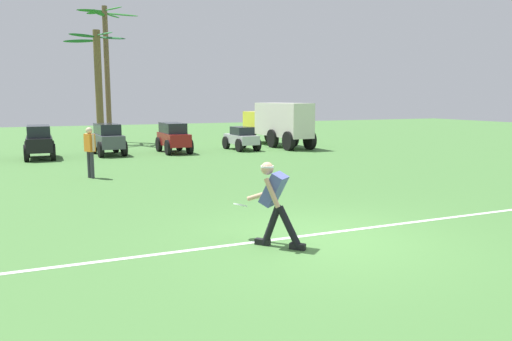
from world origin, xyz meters
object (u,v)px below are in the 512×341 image
Objects in this scene: parked_car_slot_c at (108,138)px; parked_car_slot_d at (173,137)px; palm_tree_left_of_centre at (107,60)px; frisbee_in_flight at (240,205)px; teammate_near_sideline at (90,148)px; parked_car_slot_b at (39,141)px; parked_car_slot_e at (241,138)px; frisbee_thrower at (274,199)px; palm_tree_far_left at (98,80)px; box_truck at (278,122)px.

parked_car_slot_c is 1.02× the size of parked_car_slot_d.
palm_tree_left_of_centre is at bearing 104.64° from parked_car_slot_d.
frisbee_in_flight is 0.22× the size of teammate_near_sideline.
parked_car_slot_e is (8.80, -0.11, -0.16)m from parked_car_slot_b.
parked_car_slot_c is 2.83m from parked_car_slot_d.
palm_tree_left_of_centre is at bearing 88.35° from frisbee_in_flight.
parked_car_slot_b is (-3.43, 14.80, -0.07)m from frisbee_thrower.
frisbee_in_flight is 0.14× the size of parked_car_slot_b.
palm_tree_left_of_centre reaches higher than parked_car_slot_b.
palm_tree_left_of_centre is at bearing 125.42° from parked_car_slot_e.
frisbee_in_flight is at bearing -88.56° from parked_car_slot_c.
parked_car_slot_b is at bearing -117.74° from palm_tree_left_of_centre.
parked_car_slot_e is at bearing -45.98° from palm_tree_far_left.
palm_tree_far_left is at bearing 90.12° from frisbee_in_flight.
teammate_near_sideline is 0.26× the size of box_truck.
frisbee_thrower is 0.77m from frisbee_in_flight.
parked_car_slot_d is 6.89m from palm_tree_far_left.
parked_car_slot_c is 1.10× the size of parked_car_slot_e.
parked_car_slot_b is at bearing -117.66° from palm_tree_far_left.
teammate_near_sideline is 12.10m from box_truck.
parked_car_slot_b is 7.11m from palm_tree_far_left.
palm_tree_left_of_centre reaches higher than teammate_near_sideline.
palm_tree_far_left is at bearing 149.10° from box_truck.
parked_car_slot_c is (2.74, 0.30, 0.00)m from parked_car_slot_b.
teammate_near_sideline reaches higher than parked_car_slot_d.
parked_car_slot_e is 8.74m from palm_tree_far_left.
box_truck is (9.84, 7.03, 0.29)m from teammate_near_sideline.
palm_tree_far_left is at bearing 91.03° from frisbee_thrower.
palm_tree_far_left reaches higher than parked_car_slot_e.
teammate_near_sideline reaches higher than frisbee_in_flight.
frisbee_thrower is 0.24× the size of box_truck.
parked_car_slot_b is 2.75m from parked_car_slot_c.
frisbee_in_flight is 0.14× the size of parked_car_slot_c.
frisbee_thrower is 14.96m from parked_car_slot_d.
parked_car_slot_b is 0.32× the size of palm_tree_left_of_centre.
parked_car_slot_d is 0.33× the size of palm_tree_left_of_centre.
parked_car_slot_d is at bearing 55.65° from teammate_near_sideline.
parked_car_slot_e is at bearing -3.94° from parked_car_slot_c.
parked_car_slot_b reaches higher than frisbee_in_flight.
palm_tree_left_of_centre reaches higher than parked_car_slot_c.
frisbee_in_flight is at bearing -77.63° from parked_car_slot_b.
parked_car_slot_d is 0.41× the size of box_truck.
parked_car_slot_e is at bearing 69.90° from frisbee_thrower.
parked_car_slot_d is 0.40× the size of palm_tree_far_left.
teammate_near_sideline is 0.63× the size of parked_car_slot_c.
parked_car_slot_c and parked_car_slot_d have the same top height.
palm_tree_left_of_centre is (0.61, 21.18, 3.91)m from frisbee_in_flight.
parked_car_slot_c is 6.15m from palm_tree_far_left.
parked_car_slot_b is 5.55m from parked_car_slot_d.
parked_car_slot_b is at bearing 103.04° from frisbee_thrower.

